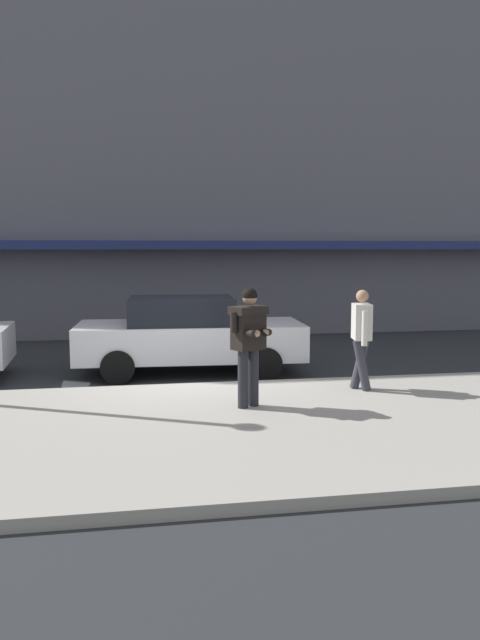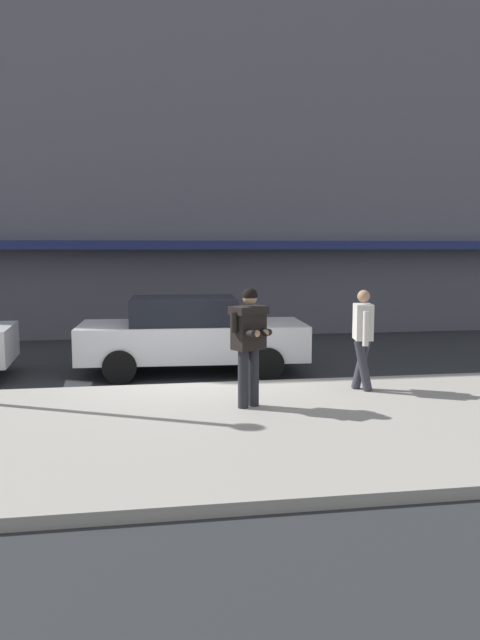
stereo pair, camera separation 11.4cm
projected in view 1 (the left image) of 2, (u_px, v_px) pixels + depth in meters
ground_plane at (183, 388)px, 11.27m from camera, size 80.00×80.00×0.00m
sidewalk at (272, 426)px, 8.65m from camera, size 32.00×5.30×0.14m
curb_paint_line at (237, 386)px, 11.50m from camera, size 28.00×0.12×0.01m
storefront_facade at (189, 104)px, 18.95m from camera, size 28.00×4.70×13.75m
parked_sedan_mid at (188, 334)px, 12.57m from camera, size 4.59×2.12×1.54m
man_texting_on_phone at (249, 334)px, 9.30m from camera, size 0.63×0.65×1.81m
pedestrian_in_light_coat at (361, 333)px, 10.47m from camera, size 0.38×0.59×1.70m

